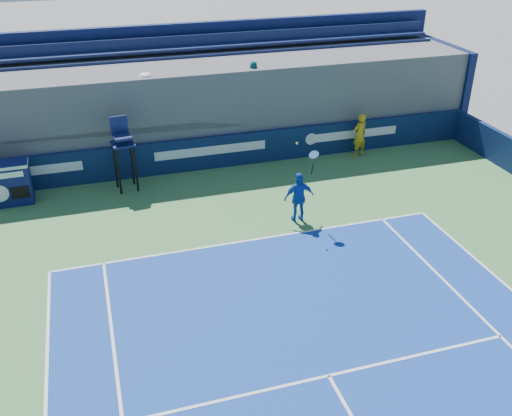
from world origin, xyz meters
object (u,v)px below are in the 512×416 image
object	(u,v)px
umpire_chair	(123,146)
tennis_player	(299,197)
match_clock	(9,182)
ball_person	(360,135)

from	to	relation	value
umpire_chair	tennis_player	xyz separation A→B (m)	(4.71, -3.67, -0.73)
umpire_chair	tennis_player	distance (m)	6.02
umpire_chair	match_clock	bearing A→B (deg)	179.60
ball_person	umpire_chair	size ratio (longest dim) A/B	0.66
ball_person	umpire_chair	distance (m)	8.65
ball_person	tennis_player	world-z (taller)	tennis_player
ball_person	umpire_chair	bearing A→B (deg)	-14.22
ball_person	umpire_chair	xyz separation A→B (m)	(-8.62, -0.33, 0.69)
match_clock	umpire_chair	xyz separation A→B (m)	(3.59, -0.02, 0.79)
ball_person	umpire_chair	world-z (taller)	umpire_chair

